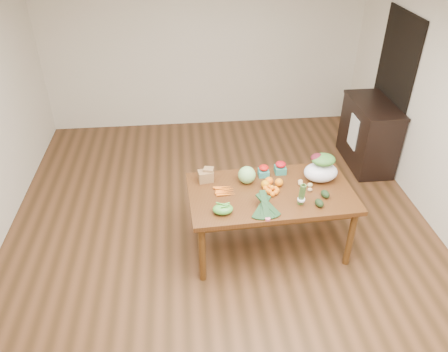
{
  "coord_description": "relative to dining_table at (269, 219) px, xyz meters",
  "views": [
    {
      "loc": [
        -0.37,
        -3.75,
        3.39
      ],
      "look_at": [
        0.02,
        0.0,
        0.88
      ],
      "focal_mm": 35.0,
      "sensor_mm": 36.0,
      "label": 1
    }
  ],
  "objects": [
    {
      "name": "potato_d",
      "position": [
        0.34,
        0.11,
        0.4
      ],
      "size": [
        0.06,
        0.05,
        0.05
      ],
      "primitive_type": "ellipsoid",
      "color": "tan",
      "rests_on": "dining_table"
    },
    {
      "name": "carrots",
      "position": [
        -0.48,
        0.04,
        0.39
      ],
      "size": [
        0.23,
        0.2,
        0.03
      ],
      "primitive_type": null,
      "rotation": [
        0.0,
        0.0,
        0.04
      ],
      "color": "#FF6215",
      "rests_on": "dining_table"
    },
    {
      "name": "snap_pea_bag",
      "position": [
        -0.53,
        -0.3,
        0.42
      ],
      "size": [
        0.2,
        0.15,
        0.09
      ],
      "primitive_type": "ellipsoid",
      "color": "#4E9231",
      "rests_on": "dining_table"
    },
    {
      "name": "orange_c",
      "position": [
        0.1,
        0.09,
        0.42
      ],
      "size": [
        0.09,
        0.09,
        0.09
      ],
      "primitive_type": "sphere",
      "color": "orange",
      "rests_on": "dining_table"
    },
    {
      "name": "dining_table",
      "position": [
        0.0,
        0.0,
        0.0
      ],
      "size": [
        1.74,
        1.02,
        0.75
      ],
      "primitive_type": "cube",
      "rotation": [
        0.0,
        0.0,
        0.04
      ],
      "color": "#4C2B11",
      "rests_on": "floor"
    },
    {
      "name": "orange_b",
      "position": [
        -0.0,
        0.13,
        0.42
      ],
      "size": [
        0.09,
        0.09,
        0.09
      ],
      "primitive_type": "sphere",
      "color": "orange",
      "rests_on": "dining_table"
    },
    {
      "name": "salad_bag",
      "position": [
        0.56,
        0.16,
        0.52
      ],
      "size": [
        0.37,
        0.29,
        0.28
      ],
      "primitive_type": null,
      "rotation": [
        0.0,
        0.0,
        0.04
      ],
      "color": "silver",
      "rests_on": "dining_table"
    },
    {
      "name": "potato_a",
      "position": [
        0.33,
        0.08,
        0.4
      ],
      "size": [
        0.05,
        0.05,
        0.05
      ],
      "primitive_type": "ellipsoid",
      "color": "tan",
      "rests_on": "dining_table"
    },
    {
      "name": "avocado_b",
      "position": [
        0.52,
        -0.15,
        0.41
      ],
      "size": [
        0.11,
        0.13,
        0.08
      ],
      "primitive_type": "ellipsoid",
      "rotation": [
        0.0,
        0.0,
        0.3
      ],
      "color": "black",
      "rests_on": "dining_table"
    },
    {
      "name": "cabinet",
      "position": [
        1.73,
        1.6,
        0.1
      ],
      "size": [
        0.52,
        1.02,
        0.94
      ],
      "primitive_type": "cube",
      "color": "black",
      "rests_on": "floor"
    },
    {
      "name": "potato_b",
      "position": [
        0.32,
        -0.04,
        0.4
      ],
      "size": [
        0.05,
        0.05,
        0.04
      ],
      "primitive_type": "ellipsoid",
      "color": "#DBCA7E",
      "rests_on": "dining_table"
    },
    {
      "name": "mandarin_cluster",
      "position": [
        0.0,
        -0.01,
        0.42
      ],
      "size": [
        0.19,
        0.19,
        0.09
      ],
      "primitive_type": null,
      "rotation": [
        0.0,
        0.0,
        0.04
      ],
      "color": "orange",
      "rests_on": "dining_table"
    },
    {
      "name": "potato_c",
      "position": [
        0.42,
        0.04,
        0.4
      ],
      "size": [
        0.06,
        0.05,
        0.05
      ],
      "primitive_type": "ellipsoid",
      "color": "tan",
      "rests_on": "dining_table"
    },
    {
      "name": "asparagus_bundle",
      "position": [
        0.25,
        -0.25,
        0.5
      ],
      "size": [
        0.09,
        0.12,
        0.26
      ],
      "primitive_type": null,
      "rotation": [
        0.15,
        0.0,
        0.04
      ],
      "color": "#4F7736",
      "rests_on": "dining_table"
    },
    {
      "name": "orange_a",
      "position": [
        -0.05,
        0.07,
        0.42
      ],
      "size": [
        0.09,
        0.09,
        0.09
      ],
      "primitive_type": "sphere",
      "color": "orange",
      "rests_on": "dining_table"
    },
    {
      "name": "dish_towel",
      "position": [
        1.47,
        1.55,
        0.18
      ],
      "size": [
        0.02,
        0.28,
        0.45
      ],
      "primitive_type": "cube",
      "color": "white",
      "rests_on": "cabinet"
    },
    {
      "name": "doorway_dark",
      "position": [
        1.99,
        1.75,
        0.68
      ],
      "size": [
        0.02,
        1.0,
        2.1
      ],
      "primitive_type": "cube",
      "color": "black",
      "rests_on": "floor"
    },
    {
      "name": "strawberry_basket_a",
      "position": [
        -0.03,
        0.3,
        0.43
      ],
      "size": [
        0.12,
        0.12,
        0.1
      ],
      "primitive_type": null,
      "rotation": [
        0.0,
        0.0,
        0.04
      ],
      "color": "red",
      "rests_on": "dining_table"
    },
    {
      "name": "strawberry_basket_b",
      "position": [
        0.16,
        0.34,
        0.43
      ],
      "size": [
        0.12,
        0.12,
        0.11
      ],
      "primitive_type": null,
      "rotation": [
        0.0,
        0.0,
        0.04
      ],
      "color": "red",
      "rests_on": "dining_table"
    },
    {
      "name": "floor",
      "position": [
        -0.49,
        0.15,
        -0.38
      ],
      "size": [
        6.0,
        6.0,
        0.0
      ],
      "primitive_type": "plane",
      "color": "brown",
      "rests_on": "ground"
    },
    {
      "name": "paper_bag",
      "position": [
        -0.66,
        0.26,
        0.45
      ],
      "size": [
        0.21,
        0.18,
        0.15
      ],
      "primitive_type": null,
      "rotation": [
        0.0,
        0.0,
        0.04
      ],
      "color": "brown",
      "rests_on": "dining_table"
    },
    {
      "name": "kale_bunch",
      "position": [
        -0.13,
        -0.35,
        0.45
      ],
      "size": [
        0.34,
        0.41,
        0.16
      ],
      "primitive_type": null,
      "rotation": [
        0.0,
        0.0,
        0.04
      ],
      "color": "black",
      "rests_on": "dining_table"
    },
    {
      "name": "room_walls",
      "position": [
        -0.49,
        0.15,
        0.97
      ],
      "size": [
        5.02,
        6.02,
        2.7
      ],
      "color": "silver",
      "rests_on": "floor"
    },
    {
      "name": "avocado_a",
      "position": [
        0.42,
        -0.29,
        0.41
      ],
      "size": [
        0.1,
        0.13,
        0.08
      ],
      "primitive_type": "ellipsoid",
      "rotation": [
        0.0,
        0.0,
        0.3
      ],
      "color": "black",
      "rests_on": "dining_table"
    },
    {
      "name": "potato_e",
      "position": [
        0.4,
        -0.04,
        0.4
      ],
      "size": [
        0.05,
        0.04,
        0.04
      ],
      "primitive_type": "ellipsoid",
      "color": "tan",
      "rests_on": "dining_table"
    },
    {
      "name": "cabbage",
      "position": [
        -0.23,
        0.19,
        0.47
      ],
      "size": [
        0.19,
        0.19,
        0.19
      ],
      "primitive_type": "sphere",
      "color": "#9DDA7E",
      "rests_on": "dining_table"
    }
  ]
}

